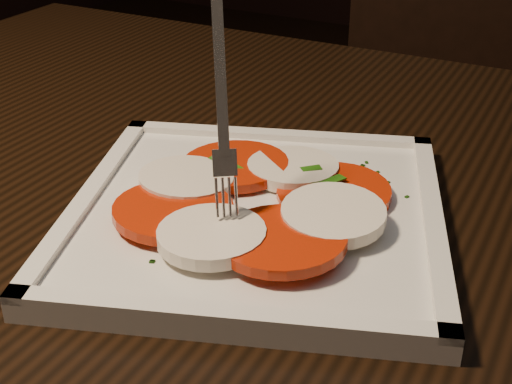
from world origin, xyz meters
name	(u,v)px	position (x,y,z in m)	size (l,w,h in m)	color
table	(267,266)	(-0.01, -0.04, 0.65)	(1.21, 0.81, 0.75)	black
chair	(445,101)	(-0.03, 0.78, 0.53)	(0.49, 0.49, 0.93)	black
plate	(256,217)	(0.02, -0.12, 0.76)	(0.29, 0.29, 0.01)	white
caprese_salad	(256,199)	(0.02, -0.12, 0.77)	(0.21, 0.22, 0.02)	#BF1D04
fork	(221,101)	(0.01, -0.13, 0.86)	(0.02, 0.06, 0.15)	white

